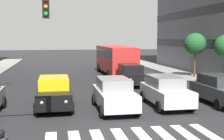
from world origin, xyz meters
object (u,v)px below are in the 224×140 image
at_px(car_3, 54,92).
at_px(bus_behind_traffic, 115,57).
at_px(street_tree_2, 195,44).
at_px(car_0, 220,89).
at_px(car_row2_0, 131,75).
at_px(car_1, 165,91).
at_px(car_2, 114,94).

xyz_separation_m(car_3, bus_behind_traffic, (-6.24, -14.25, 0.97)).
bearing_deg(street_tree_2, car_0, 71.32).
relative_size(car_3, street_tree_2, 1.05).
bearing_deg(car_row2_0, car_1, 90.36).
distance_m(car_0, car_3, 9.59).
relative_size(car_3, bus_behind_traffic, 0.42).
bearing_deg(car_2, car_3, -18.49).
distance_m(car_2, car_row2_0, 8.79).
relative_size(car_1, car_row2_0, 1.00).
bearing_deg(car_0, car_3, -4.31).
relative_size(car_1, bus_behind_traffic, 0.42).
bearing_deg(car_0, bus_behind_traffic, -77.46).
distance_m(car_row2_0, street_tree_2, 8.14).
height_order(car_1, bus_behind_traffic, bus_behind_traffic).
bearing_deg(car_2, bus_behind_traffic, -101.28).
height_order(car_3, bus_behind_traffic, bus_behind_traffic).
bearing_deg(car_1, car_2, 7.16).
bearing_deg(car_3, car_0, 175.69).
distance_m(car_1, street_tree_2, 13.30).
xyz_separation_m(car_1, car_3, (6.24, -0.68, 0.00)).
xyz_separation_m(car_0, car_1, (3.33, -0.04, 0.00)).
height_order(car_0, car_3, same).
relative_size(car_0, car_2, 1.00).
bearing_deg(street_tree_2, car_2, 48.37).
height_order(car_2, car_row2_0, same).
distance_m(car_1, car_3, 6.27).
bearing_deg(car_2, street_tree_2, -131.63).
xyz_separation_m(car_row2_0, street_tree_2, (-7.11, -3.13, 2.41)).
bearing_deg(car_3, car_row2_0, -130.70).
xyz_separation_m(car_0, street_tree_2, (-3.73, -11.04, 2.41)).
bearing_deg(street_tree_2, car_row2_0, 23.73).
bearing_deg(car_row2_0, car_0, 113.13).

